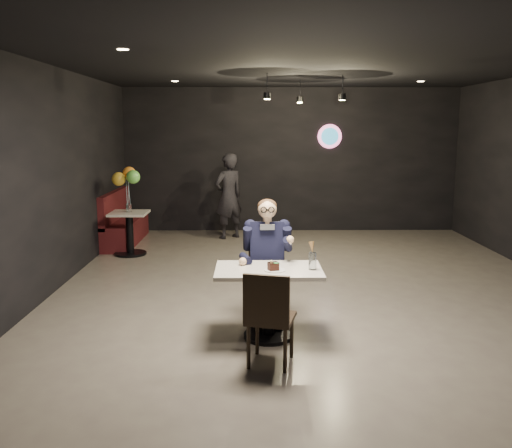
{
  "coord_description": "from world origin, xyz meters",
  "views": [
    {
      "loc": [
        -0.85,
        -6.96,
        2.19
      ],
      "look_at": [
        -0.79,
        -0.93,
        1.11
      ],
      "focal_mm": 38.0,
      "sensor_mm": 36.0,
      "label": 1
    }
  ],
  "objects_px": {
    "chair_near": "(271,316)",
    "side_table": "(130,232)",
    "chair_far": "(267,281)",
    "seated_man": "(267,259)",
    "sundae_glass": "(312,261)",
    "main_table": "(268,303)",
    "passerby": "(229,196)",
    "booth_bench": "(125,217)",
    "balloon_vase": "(129,208)"
  },
  "relations": [
    {
      "from": "chair_near",
      "to": "side_table",
      "type": "bearing_deg",
      "value": 131.39
    },
    {
      "from": "booth_bench",
      "to": "side_table",
      "type": "height_order",
      "value": "booth_bench"
    },
    {
      "from": "chair_near",
      "to": "booth_bench",
      "type": "xyz_separation_m",
      "value": [
        -2.58,
        5.43,
        0.04
      ]
    },
    {
      "from": "seated_man",
      "to": "chair_near",
      "type": "bearing_deg",
      "value": -90.0
    },
    {
      "from": "main_table",
      "to": "sundae_glass",
      "type": "distance_m",
      "value": 0.65
    },
    {
      "from": "main_table",
      "to": "passerby",
      "type": "distance_m",
      "value": 5.27
    },
    {
      "from": "chair_near",
      "to": "side_table",
      "type": "relative_size",
      "value": 1.17
    },
    {
      "from": "chair_far",
      "to": "side_table",
      "type": "distance_m",
      "value": 3.97
    },
    {
      "from": "seated_man",
      "to": "side_table",
      "type": "xyz_separation_m",
      "value": [
        -2.28,
        3.25,
        -0.33
      ]
    },
    {
      "from": "main_table",
      "to": "chair_near",
      "type": "relative_size",
      "value": 1.2
    },
    {
      "from": "side_table",
      "to": "passerby",
      "type": "bearing_deg",
      "value": 40.46
    },
    {
      "from": "main_table",
      "to": "chair_far",
      "type": "distance_m",
      "value": 0.56
    },
    {
      "from": "chair_far",
      "to": "passerby",
      "type": "relative_size",
      "value": 0.55
    },
    {
      "from": "balloon_vase",
      "to": "passerby",
      "type": "bearing_deg",
      "value": 40.46
    },
    {
      "from": "seated_man",
      "to": "passerby",
      "type": "distance_m",
      "value": 4.71
    },
    {
      "from": "main_table",
      "to": "chair_near",
      "type": "distance_m",
      "value": 0.64
    },
    {
      "from": "booth_bench",
      "to": "side_table",
      "type": "xyz_separation_m",
      "value": [
        0.3,
        -1.0,
        -0.1
      ]
    },
    {
      "from": "booth_bench",
      "to": "balloon_vase",
      "type": "relative_size",
      "value": 13.72
    },
    {
      "from": "balloon_vase",
      "to": "seated_man",
      "type": "bearing_deg",
      "value": -54.92
    },
    {
      "from": "chair_near",
      "to": "booth_bench",
      "type": "height_order",
      "value": "booth_bench"
    },
    {
      "from": "main_table",
      "to": "side_table",
      "type": "relative_size",
      "value": 1.4
    },
    {
      "from": "chair_far",
      "to": "booth_bench",
      "type": "bearing_deg",
      "value": 121.28
    },
    {
      "from": "sundae_glass",
      "to": "side_table",
      "type": "bearing_deg",
      "value": 125.41
    },
    {
      "from": "chair_far",
      "to": "side_table",
      "type": "height_order",
      "value": "chair_far"
    },
    {
      "from": "main_table",
      "to": "chair_near",
      "type": "bearing_deg",
      "value": -90.0
    },
    {
      "from": "chair_near",
      "to": "balloon_vase",
      "type": "bearing_deg",
      "value": 131.39
    },
    {
      "from": "main_table",
      "to": "sundae_glass",
      "type": "relative_size",
      "value": 6.21
    },
    {
      "from": "chair_far",
      "to": "chair_near",
      "type": "xyz_separation_m",
      "value": [
        0.0,
        -1.18,
        0.0
      ]
    },
    {
      "from": "main_table",
      "to": "chair_near",
      "type": "xyz_separation_m",
      "value": [
        0.0,
        -0.63,
        0.09
      ]
    },
    {
      "from": "chair_near",
      "to": "balloon_vase",
      "type": "xyz_separation_m",
      "value": [
        -2.28,
        4.43,
        0.36
      ]
    },
    {
      "from": "seated_man",
      "to": "sundae_glass",
      "type": "distance_m",
      "value": 0.75
    },
    {
      "from": "chair_near",
      "to": "balloon_vase",
      "type": "height_order",
      "value": "chair_near"
    },
    {
      "from": "booth_bench",
      "to": "balloon_vase",
      "type": "xyz_separation_m",
      "value": [
        0.3,
        -1.0,
        0.33
      ]
    },
    {
      "from": "passerby",
      "to": "chair_far",
      "type": "bearing_deg",
      "value": 61.78
    },
    {
      "from": "seated_man",
      "to": "side_table",
      "type": "relative_size",
      "value": 1.83
    },
    {
      "from": "chair_far",
      "to": "side_table",
      "type": "bearing_deg",
      "value": 125.08
    },
    {
      "from": "chair_far",
      "to": "seated_man",
      "type": "height_order",
      "value": "seated_man"
    },
    {
      "from": "sundae_glass",
      "to": "balloon_vase",
      "type": "relative_size",
      "value": 1.22
    },
    {
      "from": "chair_far",
      "to": "chair_near",
      "type": "relative_size",
      "value": 1.0
    },
    {
      "from": "chair_far",
      "to": "chair_near",
      "type": "bearing_deg",
      "value": -90.0
    },
    {
      "from": "chair_far",
      "to": "sundae_glass",
      "type": "relative_size",
      "value": 5.19
    },
    {
      "from": "seated_man",
      "to": "passerby",
      "type": "height_order",
      "value": "passerby"
    },
    {
      "from": "chair_near",
      "to": "seated_man",
      "type": "distance_m",
      "value": 1.21
    },
    {
      "from": "seated_man",
      "to": "booth_bench",
      "type": "bearing_deg",
      "value": 121.28
    },
    {
      "from": "sundae_glass",
      "to": "balloon_vase",
      "type": "xyz_separation_m",
      "value": [
        -2.73,
        3.84,
        -0.02
      ]
    },
    {
      "from": "chair_near",
      "to": "side_table",
      "type": "xyz_separation_m",
      "value": [
        -2.28,
        4.43,
        -0.07
      ]
    },
    {
      "from": "chair_near",
      "to": "booth_bench",
      "type": "bearing_deg",
      "value": 129.57
    },
    {
      "from": "sundae_glass",
      "to": "chair_far",
      "type": "bearing_deg",
      "value": 127.15
    },
    {
      "from": "main_table",
      "to": "booth_bench",
      "type": "relative_size",
      "value": 0.55
    },
    {
      "from": "chair_far",
      "to": "passerby",
      "type": "height_order",
      "value": "passerby"
    }
  ]
}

